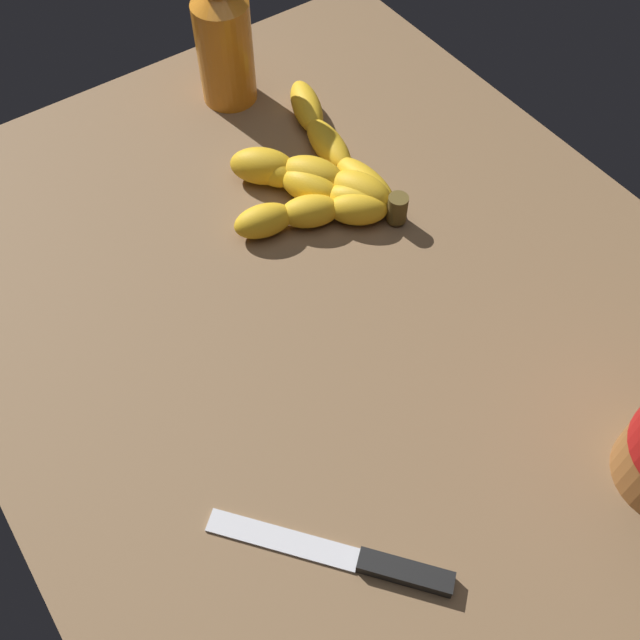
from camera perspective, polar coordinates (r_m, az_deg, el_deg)
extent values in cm
cube|color=brown|center=(69.04, 1.35, 0.42)|extent=(81.98, 65.37, 4.69)
ellipsoid|color=gold|center=(74.93, 3.52, 10.64)|extent=(8.52, 3.66, 3.08)
ellipsoid|color=gold|center=(78.84, 0.68, 13.49)|extent=(8.67, 4.20, 3.08)
ellipsoid|color=gold|center=(83.55, -1.05, 16.32)|extent=(8.88, 5.73, 3.08)
ellipsoid|color=gold|center=(73.55, 3.18, 9.97)|extent=(7.62, 6.11, 3.78)
ellipsoid|color=gold|center=(75.09, -0.59, 11.24)|extent=(7.63, 6.92, 3.78)
ellipsoid|color=gold|center=(76.26, -4.54, 11.89)|extent=(7.33, 7.44, 3.78)
ellipsoid|color=gold|center=(72.99, 2.93, 9.28)|extent=(7.06, 6.55, 3.31)
ellipsoid|color=gold|center=(74.25, -0.80, 10.36)|extent=(7.19, 5.87, 3.31)
ellipsoid|color=gold|center=(76.41, -4.05, 11.80)|extent=(7.06, 4.98, 3.31)
ellipsoid|color=gold|center=(72.29, 2.98, 8.66)|extent=(6.13, 6.66, 3.25)
ellipsoid|color=gold|center=(71.98, -0.77, 8.49)|extent=(5.45, 6.71, 3.25)
ellipsoid|color=gold|center=(71.34, -4.44, 7.73)|extent=(4.56, 6.49, 3.25)
cylinder|color=brown|center=(72.38, 6.07, 8.65)|extent=(2.00, 2.00, 3.00)
cylinder|color=orange|center=(84.64, -7.41, 20.00)|extent=(6.13, 6.13, 11.43)
cube|color=silver|center=(56.65, -2.97, -16.73)|extent=(10.10, 8.77, 0.50)
cube|color=black|center=(55.92, 6.68, -18.97)|extent=(6.42, 5.69, 1.20)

